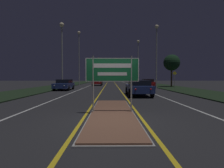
{
  "coord_description": "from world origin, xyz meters",
  "views": [
    {
      "loc": [
        -0.07,
        -6.39,
        1.62
      ],
      "look_at": [
        0.0,
        2.85,
        1.28
      ],
      "focal_mm": 28.0,
      "sensor_mm": 36.0,
      "label": 1
    }
  ],
  "objects_px": {
    "car_approaching_1": "(97,82)",
    "warning_sign": "(175,78)",
    "car_approaching_0": "(64,84)",
    "streetlight_left_near": "(62,43)",
    "streetlight_left_far": "(79,50)",
    "streetlight_right_far": "(138,54)",
    "car_receding_1": "(147,83)",
    "car_receding_0": "(138,87)",
    "streetlight_right_near": "(157,47)",
    "highway_sign": "(112,72)"
  },
  "relations": [
    {
      "from": "streetlight_left_far",
      "to": "streetlight_right_far",
      "type": "bearing_deg",
      "value": 18.28
    },
    {
      "from": "streetlight_left_near",
      "to": "streetlight_right_far",
      "type": "xyz_separation_m",
      "value": [
        12.59,
        16.34,
        0.68
      ]
    },
    {
      "from": "highway_sign",
      "to": "warning_sign",
      "type": "distance_m",
      "value": 19.68
    },
    {
      "from": "streetlight_right_far",
      "to": "car_approaching_1",
      "type": "bearing_deg",
      "value": -155.03
    },
    {
      "from": "highway_sign",
      "to": "streetlight_right_far",
      "type": "xyz_separation_m",
      "value": [
        6.12,
        31.74,
        4.97
      ]
    },
    {
      "from": "car_receding_0",
      "to": "car_approaching_1",
      "type": "relative_size",
      "value": 1.03
    },
    {
      "from": "highway_sign",
      "to": "warning_sign",
      "type": "relative_size",
      "value": 1.02
    },
    {
      "from": "car_approaching_1",
      "to": "streetlight_left_near",
      "type": "bearing_deg",
      "value": -106.92
    },
    {
      "from": "car_receding_0",
      "to": "streetlight_right_far",
      "type": "bearing_deg",
      "value": 81.2
    },
    {
      "from": "streetlight_left_near",
      "to": "warning_sign",
      "type": "relative_size",
      "value": 3.61
    },
    {
      "from": "highway_sign",
      "to": "streetlight_left_far",
      "type": "relative_size",
      "value": 0.23
    },
    {
      "from": "streetlight_left_near",
      "to": "car_approaching_1",
      "type": "relative_size",
      "value": 1.94
    },
    {
      "from": "car_approaching_0",
      "to": "car_approaching_1",
      "type": "relative_size",
      "value": 0.92
    },
    {
      "from": "streetlight_right_near",
      "to": "streetlight_right_far",
      "type": "relative_size",
      "value": 0.89
    },
    {
      "from": "car_receding_0",
      "to": "car_receding_1",
      "type": "height_order",
      "value": "car_receding_0"
    },
    {
      "from": "streetlight_left_far",
      "to": "warning_sign",
      "type": "height_order",
      "value": "streetlight_left_far"
    },
    {
      "from": "streetlight_left_far",
      "to": "car_approaching_0",
      "type": "xyz_separation_m",
      "value": [
        0.38,
        -12.87,
        -6.49
      ]
    },
    {
      "from": "car_approaching_0",
      "to": "streetlight_right_far",
      "type": "bearing_deg",
      "value": 54.42
    },
    {
      "from": "car_approaching_1",
      "to": "streetlight_left_far",
      "type": "bearing_deg",
      "value": -179.73
    },
    {
      "from": "highway_sign",
      "to": "car_receding_0",
      "type": "xyz_separation_m",
      "value": [
        2.41,
        7.75,
        -1.11
      ]
    },
    {
      "from": "streetlight_left_near",
      "to": "streetlight_right_near",
      "type": "bearing_deg",
      "value": 6.16
    },
    {
      "from": "car_approaching_0",
      "to": "warning_sign",
      "type": "relative_size",
      "value": 1.72
    },
    {
      "from": "streetlight_left_near",
      "to": "highway_sign",
      "type": "bearing_deg",
      "value": -67.21
    },
    {
      "from": "car_approaching_0",
      "to": "car_approaching_1",
      "type": "xyz_separation_m",
      "value": [
        3.3,
        12.89,
        0.06
      ]
    },
    {
      "from": "car_approaching_1",
      "to": "warning_sign",
      "type": "distance_m",
      "value": 15.71
    },
    {
      "from": "streetlight_left_far",
      "to": "car_receding_1",
      "type": "xyz_separation_m",
      "value": [
        12.45,
        -6.49,
        -6.48
      ]
    },
    {
      "from": "streetlight_right_far",
      "to": "car_receding_1",
      "type": "height_order",
      "value": "streetlight_right_far"
    },
    {
      "from": "streetlight_left_near",
      "to": "car_approaching_0",
      "type": "bearing_deg",
      "value": -58.62
    },
    {
      "from": "streetlight_right_far",
      "to": "car_receding_0",
      "type": "bearing_deg",
      "value": -98.8
    },
    {
      "from": "car_receding_1",
      "to": "car_approaching_0",
      "type": "height_order",
      "value": "car_receding_1"
    },
    {
      "from": "car_approaching_0",
      "to": "streetlight_left_near",
      "type": "bearing_deg",
      "value": 121.38
    },
    {
      "from": "streetlight_left_near",
      "to": "warning_sign",
      "type": "xyz_separation_m",
      "value": [
        15.64,
        2.01,
        -4.6
      ]
    },
    {
      "from": "streetlight_left_near",
      "to": "car_receding_1",
      "type": "height_order",
      "value": "streetlight_left_near"
    },
    {
      "from": "car_approaching_1",
      "to": "streetlight_right_near",
      "type": "bearing_deg",
      "value": -49.95
    },
    {
      "from": "highway_sign",
      "to": "car_receding_0",
      "type": "relative_size",
      "value": 0.53
    },
    {
      "from": "streetlight_left_far",
      "to": "car_approaching_0",
      "type": "bearing_deg",
      "value": -88.3
    },
    {
      "from": "car_receding_1",
      "to": "streetlight_left_far",
      "type": "bearing_deg",
      "value": 152.47
    },
    {
      "from": "streetlight_left_far",
      "to": "car_receding_0",
      "type": "distance_m",
      "value": 22.66
    },
    {
      "from": "highway_sign",
      "to": "streetlight_left_near",
      "type": "bearing_deg",
      "value": 112.79
    },
    {
      "from": "car_approaching_1",
      "to": "warning_sign",
      "type": "height_order",
      "value": "warning_sign"
    },
    {
      "from": "highway_sign",
      "to": "streetlight_right_far",
      "type": "height_order",
      "value": "streetlight_right_far"
    },
    {
      "from": "car_receding_1",
      "to": "warning_sign",
      "type": "distance_m",
      "value": 4.93
    },
    {
      "from": "car_receding_0",
      "to": "car_approaching_1",
      "type": "distance_m",
      "value": 20.52
    },
    {
      "from": "highway_sign",
      "to": "car_approaching_0",
      "type": "bearing_deg",
      "value": 112.36
    },
    {
      "from": "streetlight_right_near",
      "to": "streetlight_right_far",
      "type": "bearing_deg",
      "value": 90.86
    },
    {
      "from": "car_receding_0",
      "to": "car_receding_1",
      "type": "xyz_separation_m",
      "value": [
        3.61,
        13.35,
        -0.02
      ]
    },
    {
      "from": "streetlight_right_near",
      "to": "car_approaching_0",
      "type": "bearing_deg",
      "value": -170.57
    },
    {
      "from": "streetlight_left_near",
      "to": "car_receding_0",
      "type": "distance_m",
      "value": 12.9
    },
    {
      "from": "streetlight_left_near",
      "to": "warning_sign",
      "type": "height_order",
      "value": "streetlight_left_near"
    },
    {
      "from": "car_approaching_0",
      "to": "streetlight_right_near",
      "type": "bearing_deg",
      "value": 9.43
    }
  ]
}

